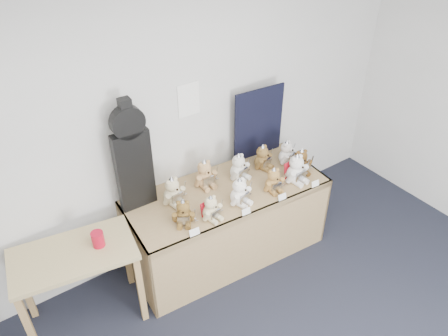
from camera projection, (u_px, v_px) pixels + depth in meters
room_shell at (189, 100)px, 3.69m from camera, size 6.00×6.00×6.00m
display_table at (231, 209)px, 3.93m from camera, size 1.88×0.90×0.76m
side_table at (76, 264)px, 3.34m from camera, size 0.99×0.66×0.77m
guitar_case at (132, 157)px, 3.45m from camera, size 0.30×0.10×1.00m
navy_board at (259, 123)px, 4.16m from camera, size 0.53×0.06×0.71m
red_cup at (98, 239)px, 3.29m from camera, size 0.10×0.10×0.13m
teddy_front_far_left at (183, 213)px, 3.49m from camera, size 0.20×0.21×0.25m
teddy_front_left at (211, 209)px, 3.53m from camera, size 0.21×0.18×0.25m
teddy_front_centre at (240, 192)px, 3.69m from camera, size 0.23×0.21×0.28m
teddy_front_right at (274, 181)px, 3.83m from camera, size 0.21×0.18×0.26m
teddy_front_far_right at (296, 170)px, 3.94m from camera, size 0.25×0.21×0.31m
teddy_front_end at (301, 162)px, 4.06m from camera, size 0.22×0.20×0.27m
teddy_back_left at (173, 192)px, 3.69m from camera, size 0.24×0.20×0.28m
teddy_back_centre_left at (205, 175)px, 3.89m from camera, size 0.24×0.19×0.29m
teddy_back_centre_right at (239, 168)px, 3.98m from camera, size 0.23×0.21×0.28m
teddy_back_right at (263, 158)px, 4.12m from camera, size 0.22×0.20×0.27m
teddy_back_end at (287, 153)px, 4.19m from camera, size 0.22×0.21×0.26m
entry_card_a at (194, 232)px, 3.40m from camera, size 0.09×0.03×0.06m
entry_card_b at (246, 211)px, 3.61m from camera, size 0.08×0.02×0.06m
entry_card_c at (282, 197)px, 3.76m from camera, size 0.08×0.02×0.06m
entry_card_d at (315, 184)px, 3.92m from camera, size 0.08×0.02×0.06m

